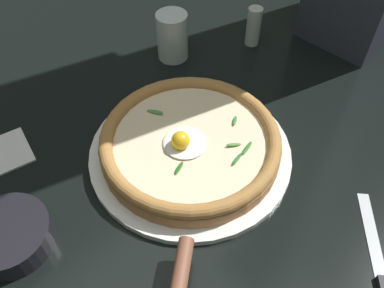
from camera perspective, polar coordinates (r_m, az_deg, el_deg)
ground_plane at (r=0.72m, az=-1.50°, el=-3.22°), size 2.40×2.40×0.03m
pizza_plate at (r=0.71m, az=-0.00°, el=-1.37°), size 0.35×0.35×0.01m
pizza at (r=0.69m, az=-0.01°, el=0.07°), size 0.31×0.31×0.06m
side_bowl at (r=0.66m, az=-24.49°, el=-11.73°), size 0.13×0.13×0.04m
table_knife at (r=0.65m, az=25.35°, el=-16.99°), size 0.16×0.18×0.01m
drinking_glass at (r=0.89m, az=-2.78°, el=14.57°), size 0.07×0.07×0.10m
pepper_shaker at (r=0.94m, az=8.70°, el=16.12°), size 0.03×0.03×0.09m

